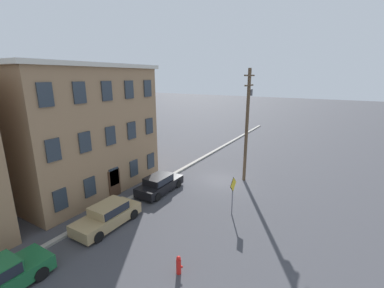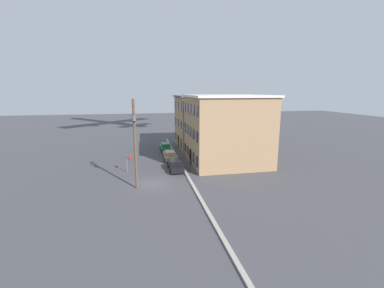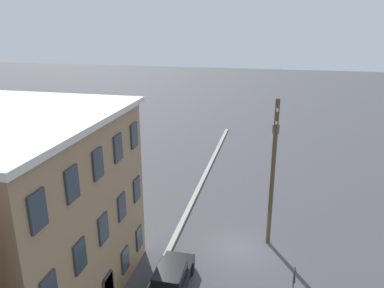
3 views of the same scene
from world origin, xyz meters
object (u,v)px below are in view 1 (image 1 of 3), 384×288
Objects in this scene: fire_hydrant at (179,265)px; utility_pole at (247,120)px; caution_sign at (233,190)px; car_black at (159,183)px; car_tan at (108,214)px.

utility_pole is at bearing 5.36° from fire_hydrant.
utility_pole is 10.33× the size of fire_hydrant.
utility_pole reaches higher than fire_hydrant.
caution_sign is 2.89× the size of fire_hydrant.
car_black is 6.62m from caution_sign.
car_tan is at bearing -178.15° from car_black.
caution_sign is at bearing -50.48° from car_tan.
caution_sign is (-0.35, -6.52, 1.12)m from car_black.
car_tan is at bearing 129.52° from caution_sign.
car_black is (5.58, 0.18, 0.00)m from car_tan.
caution_sign is at bearing -93.12° from car_black.
car_black is at bearing 86.88° from caution_sign.
caution_sign reaches higher than fire_hydrant.
car_tan is 1.00× the size of car_black.
utility_pole is at bearing -23.35° from car_tan.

